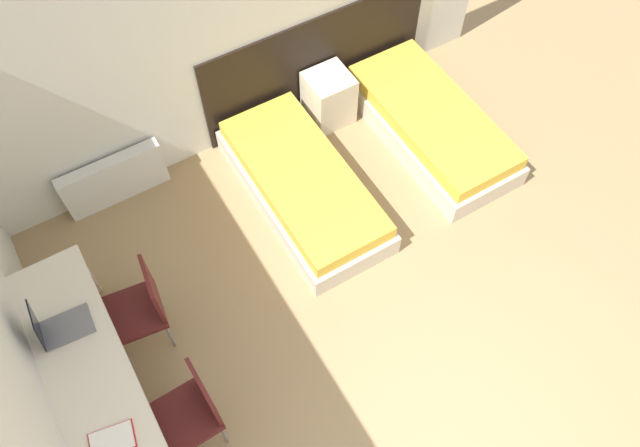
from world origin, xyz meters
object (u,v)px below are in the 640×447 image
object	(u,v)px
chair_near_notebook	(191,410)
bed_near_window	(303,186)
chair_near_laptop	(141,306)
laptop	(57,327)
bed_near_door	(431,124)
nightstand	(329,98)

from	to	relation	value
chair_near_notebook	bed_near_window	bearing A→B (deg)	38.11
chair_near_laptop	laptop	xyz separation A→B (m)	(-0.56, -0.01, 0.30)
bed_near_door	nightstand	size ratio (longest dim) A/B	3.43
bed_near_window	nightstand	distance (m)	1.05
bed_near_window	chair_near_laptop	xyz separation A→B (m)	(-1.74, -0.53, 0.30)
chair_near_laptop	laptop	world-z (taller)	laptop
chair_near_laptop	laptop	distance (m)	0.63
chair_near_notebook	bed_near_door	bearing A→B (deg)	22.70
bed_near_door	chair_near_notebook	distance (m)	3.53
nightstand	chair_near_laptop	size ratio (longest dim) A/B	0.63
bed_near_door	chair_near_laptop	xyz separation A→B (m)	(-3.20, -0.53, 0.30)
bed_near_door	chair_near_notebook	bearing A→B (deg)	-155.51
bed_near_window	nightstand	world-z (taller)	nightstand
bed_near_door	bed_near_window	bearing A→B (deg)	180.00
chair_near_laptop	bed_near_window	bearing A→B (deg)	24.33
chair_near_laptop	chair_near_notebook	distance (m)	0.93
bed_near_door	laptop	bearing A→B (deg)	-171.79
chair_near_notebook	laptop	size ratio (longest dim) A/B	2.39
bed_near_window	chair_near_laptop	distance (m)	1.85
nightstand	bed_near_window	bearing A→B (deg)	-134.20
bed_near_window	laptop	bearing A→B (deg)	-166.73
nightstand	chair_near_laptop	bearing A→B (deg)	-152.65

